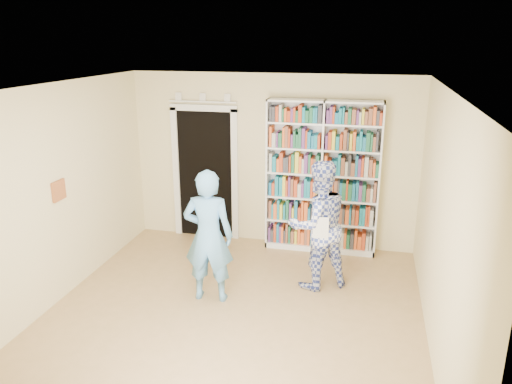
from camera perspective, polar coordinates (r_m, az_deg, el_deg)
floor at (r=6.11m, az=-3.03°, el=-14.46°), size 5.00×5.00×0.00m
ceiling at (r=5.22m, az=-3.51°, el=11.61°), size 5.00×5.00×0.00m
wall_back at (r=7.85m, az=1.83°, el=3.58°), size 4.50×0.00×4.50m
wall_left at (r=6.49m, az=-22.69°, el=-0.76°), size 0.00×5.00×5.00m
wall_right at (r=5.38m, az=20.51°, el=-4.15°), size 0.00×5.00×5.00m
bookshelf at (r=7.63m, az=7.58°, el=1.73°), size 1.70×0.32×2.34m
doorway at (r=8.15m, az=-5.82°, el=2.78°), size 1.10×0.08×2.43m
wall_art at (r=6.62m, az=-21.62°, el=0.16°), size 0.03×0.25×0.25m
man_blue at (r=6.23m, az=-5.46°, el=-5.05°), size 0.66×0.46×1.71m
man_plaid at (r=6.57m, az=7.10°, el=-3.77°), size 1.06×1.00×1.73m
paper_sheet at (r=6.28m, az=7.41°, el=-4.06°), size 0.20×0.02×0.28m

